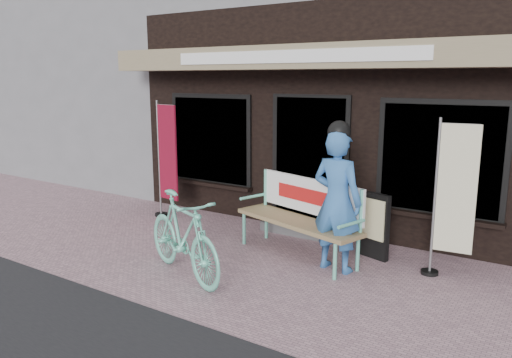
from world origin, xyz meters
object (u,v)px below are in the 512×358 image
Objects in this scene: person at (337,198)px; bicycle at (183,236)px; nobori_cream at (452,197)px; menu_stand at (374,225)px; bench at (302,211)px; nobori_red at (166,159)px.

person reaches higher than bicycle.
nobori_cream reaches higher than menu_stand.
bench is 1.04× the size of nobori_cream.
bench is 2.24× the size of menu_stand.
nobori_red is (-3.50, 0.62, 0.12)m from person.
nobori_cream is at bearing 8.97° from menu_stand.
person is at bearing -163.13° from nobori_cream.
bench is at bearing 1.90° from nobori_red.
nobori_cream is at bearing 27.97° from person.
bench is 1.17× the size of bicycle.
bicycle is (-0.87, -1.50, -0.10)m from bench.
nobori_cream is at bearing -35.53° from bicycle.
nobori_cream is (1.28, 0.53, 0.07)m from person.
person is 1.99m from bicycle.
nobori_cream reaches higher than person.
person is 1.39m from nobori_cream.
bicycle is at bearing -103.45° from bench.
nobori_red is at bearing -170.77° from bench.
person is 0.88m from menu_stand.
nobori_cream is at bearing 24.86° from bench.
menu_stand is at bearing 165.70° from nobori_cream.
nobori_cream is 2.17× the size of menu_stand.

